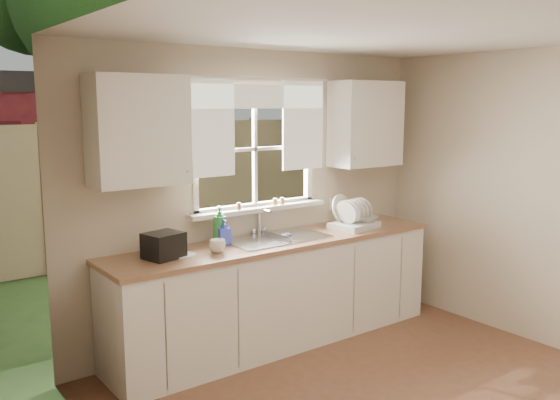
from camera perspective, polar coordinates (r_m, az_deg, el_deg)
room_walls at (r=3.71m, az=16.03°, el=-3.65°), size 3.62×4.02×2.50m
ceiling at (r=3.69m, az=16.11°, el=16.02°), size 3.60×4.00×0.02m
window at (r=5.17m, az=-2.33°, el=3.09°), size 1.38×0.16×1.06m
curtains at (r=5.10m, az=-2.03°, el=8.05°), size 1.50×0.03×0.81m
base_cabinets at (r=5.14m, az=-0.20°, el=-8.96°), size 3.00×0.62×0.87m
countertop at (r=5.01m, az=-0.21°, el=-4.02°), size 3.04×0.65×0.04m
upper_cabinet_left at (r=4.43m, az=-13.49°, el=6.52°), size 0.70×0.33×0.80m
upper_cabinet_right at (r=5.74m, az=8.27°, el=7.27°), size 0.70×0.33×0.80m
wall_outlet at (r=5.75m, az=5.05°, el=-0.39°), size 0.08×0.01×0.12m
sill_jars at (r=5.19m, az=-1.38°, el=-0.28°), size 0.50×0.04×0.06m
backyard at (r=11.30m, az=-19.20°, el=16.03°), size 20.00×10.00×6.13m
sink at (r=5.05m, az=-0.42°, el=-4.53°), size 0.88×0.52×0.40m
dish_rack at (r=5.47m, az=7.08°, el=-1.87°), size 0.46×0.38×0.30m
bowl at (r=5.52m, az=8.31°, el=-1.80°), size 0.24×0.24×0.05m
soap_bottle_a at (r=4.87m, az=-5.82°, el=-2.36°), size 0.15×0.15×0.31m
soap_bottle_b at (r=4.82m, az=-5.39°, el=-3.08°), size 0.11×0.12×0.21m
soap_bottle_c at (r=4.54m, az=-12.41°, el=-4.27°), size 0.18×0.18×0.17m
saucer at (r=4.53m, az=-9.45°, el=-5.25°), size 0.21×0.21×0.01m
cup at (r=4.59m, az=-6.05°, el=-4.43°), size 0.17×0.17×0.10m
black_appliance at (r=4.47m, az=-11.13°, el=-4.31°), size 0.31×0.28×0.19m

